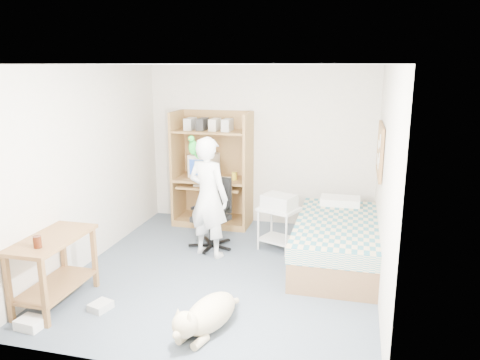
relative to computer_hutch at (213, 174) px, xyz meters
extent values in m
plane|color=#444F5C|center=(0.70, -1.74, -0.82)|extent=(4.00, 4.00, 0.00)
cube|color=silver|center=(0.70, 0.26, 0.43)|extent=(3.60, 0.02, 2.50)
cube|color=silver|center=(2.50, -1.74, 0.43)|extent=(0.02, 4.00, 2.50)
cube|color=silver|center=(-1.10, -1.74, 0.43)|extent=(0.02, 4.00, 2.50)
cube|color=white|center=(0.70, -1.74, 1.68)|extent=(3.60, 4.00, 0.02)
cube|color=brown|center=(-0.58, -0.04, 0.08)|extent=(0.04, 0.60, 1.80)
cube|color=brown|center=(0.58, -0.04, 0.08)|extent=(0.04, 0.60, 1.80)
cube|color=brown|center=(0.00, 0.25, 0.08)|extent=(1.20, 0.02, 1.80)
cube|color=brown|center=(0.00, -0.04, -0.08)|extent=(1.12, 0.60, 0.04)
cube|color=brown|center=(0.00, -0.12, -0.18)|extent=(1.00, 0.50, 0.03)
cube|color=brown|center=(0.00, -0.04, 0.68)|extent=(1.12, 0.55, 0.03)
cube|color=brown|center=(0.00, -0.04, -0.77)|extent=(1.12, 0.60, 0.10)
cube|color=brown|center=(2.00, -1.14, -0.64)|extent=(1.00, 2.00, 0.36)
cube|color=#2D6B78|center=(2.00, -1.14, -0.36)|extent=(1.02, 2.02, 0.20)
cube|color=white|center=(2.00, -0.34, -0.22)|extent=(0.55, 0.35, 0.12)
cube|color=brown|center=(-0.85, -2.94, -0.09)|extent=(0.50, 1.00, 0.04)
cube|color=brown|center=(-1.05, -3.39, -0.47)|extent=(0.05, 0.05, 0.70)
cube|color=brown|center=(-0.65, -3.39, -0.47)|extent=(0.05, 0.05, 0.70)
cube|color=brown|center=(-1.05, -2.49, -0.47)|extent=(0.05, 0.05, 0.70)
cube|color=brown|center=(-0.65, -2.49, -0.47)|extent=(0.05, 0.05, 0.70)
cube|color=brown|center=(-0.85, -2.94, -0.62)|extent=(0.46, 0.92, 0.03)
cube|color=#A17248|center=(2.48, -0.84, 0.63)|extent=(0.03, 0.90, 0.60)
cube|color=brown|center=(2.47, -0.84, 0.94)|extent=(0.04, 0.94, 0.04)
cube|color=brown|center=(2.47, -0.84, 0.32)|extent=(0.04, 0.94, 0.04)
cylinder|color=black|center=(0.28, -1.02, -0.78)|extent=(0.55, 0.55, 0.05)
cylinder|color=black|center=(0.28, -1.02, -0.61)|extent=(0.05, 0.05, 0.36)
cube|color=black|center=(0.28, -1.02, -0.39)|extent=(0.53, 0.53, 0.07)
cube|color=black|center=(0.35, -0.82, -0.09)|extent=(0.38, 0.18, 0.50)
cube|color=black|center=(0.06, -0.95, -0.26)|extent=(0.12, 0.27, 0.04)
cube|color=black|center=(0.49, -1.10, -0.26)|extent=(0.12, 0.27, 0.04)
imported|color=white|center=(0.33, -1.27, -0.02)|extent=(0.68, 0.56, 1.61)
ellipsoid|color=#13821D|center=(0.13, -1.25, 0.64)|extent=(0.12, 0.12, 0.19)
sphere|color=#13821D|center=(0.12, -1.29, 0.75)|extent=(0.08, 0.08, 0.08)
cone|color=orange|center=(0.10, -1.33, 0.75)|extent=(0.04, 0.05, 0.03)
cylinder|color=#13821D|center=(0.14, -1.21, 0.53)|extent=(0.07, 0.13, 0.11)
ellipsoid|color=tan|center=(0.90, -3.01, -0.66)|extent=(0.53, 0.78, 0.32)
sphere|color=tan|center=(0.78, -3.39, -0.58)|extent=(0.24, 0.24, 0.24)
cone|color=tan|center=(0.72, -3.39, -0.47)|extent=(0.07, 0.07, 0.09)
cone|color=tan|center=(0.83, -3.42, -0.47)|extent=(0.07, 0.07, 0.09)
ellipsoid|color=tan|center=(0.75, -3.48, -0.62)|extent=(0.11, 0.15, 0.08)
cylinder|color=tan|center=(1.01, -2.65, -0.72)|extent=(0.12, 0.23, 0.11)
cube|color=silver|center=(1.20, -0.86, -0.24)|extent=(0.62, 0.56, 0.04)
cube|color=silver|center=(1.20, -0.86, -0.67)|extent=(0.57, 0.51, 0.03)
cylinder|color=silver|center=(0.98, -1.04, -0.53)|extent=(0.03, 0.03, 0.59)
cylinder|color=silver|center=(1.43, -1.04, -0.53)|extent=(0.03, 0.03, 0.59)
cylinder|color=silver|center=(0.98, -0.69, -0.53)|extent=(0.03, 0.03, 0.59)
cylinder|color=silver|center=(1.43, -0.69, -0.53)|extent=(0.03, 0.03, 0.59)
cube|color=beige|center=(1.20, -0.86, -0.13)|extent=(0.51, 0.45, 0.18)
cube|color=beige|center=(-0.15, 0.01, 0.13)|extent=(0.44, 0.45, 0.36)
cube|color=navy|center=(-0.19, -0.18, 0.13)|extent=(0.30, 0.06, 0.24)
cube|color=beige|center=(-0.03, -0.16, -0.15)|extent=(0.46, 0.18, 0.03)
cylinder|color=gold|center=(0.37, -0.09, 0.00)|extent=(0.08, 0.08, 0.12)
cylinder|color=#3E1709|center=(-0.80, -3.22, -0.01)|extent=(0.08, 0.08, 0.12)
cube|color=white|center=(-0.80, -3.44, -0.77)|extent=(0.27, 0.22, 0.10)
cube|color=beige|center=(-0.32, -2.96, -0.78)|extent=(0.23, 0.26, 0.08)
camera|label=1|loc=(2.17, -6.90, 1.67)|focal=35.00mm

